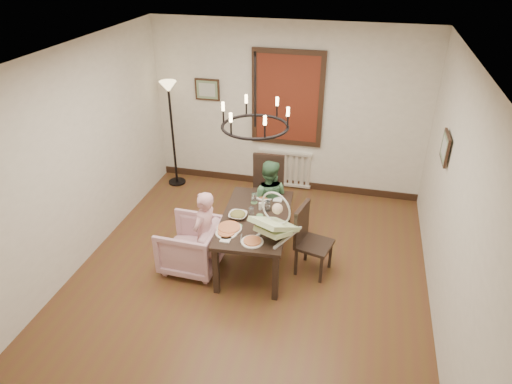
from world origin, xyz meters
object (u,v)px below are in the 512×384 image
at_px(chair_right, 315,241).
at_px(drinking_glass, 251,212).
at_px(armchair, 191,245).
at_px(baby_bouncer, 275,223).
at_px(floor_lamp, 173,136).
at_px(dining_table, 255,222).
at_px(elderly_woman, 205,241).
at_px(chair_far, 266,192).
at_px(seated_man, 268,206).

relative_size(chair_right, drinking_glass, 7.23).
distance_m(armchair, baby_bouncer, 1.26).
distance_m(chair_right, floor_lamp, 3.31).
bearing_deg(drinking_glass, chair_right, -1.21).
bearing_deg(baby_bouncer, floor_lamp, 159.99).
height_order(baby_bouncer, floor_lamp, floor_lamp).
bearing_deg(dining_table, floor_lamp, 131.52).
xyz_separation_m(dining_table, elderly_woman, (-0.56, -0.38, -0.13)).
distance_m(chair_right, armchair, 1.61).
height_order(dining_table, armchair, dining_table).
xyz_separation_m(baby_bouncer, drinking_glass, (-0.38, 0.36, -0.13)).
height_order(chair_far, floor_lamp, floor_lamp).
bearing_deg(chair_far, dining_table, -87.57).
height_order(dining_table, chair_far, chair_far).
relative_size(elderly_woman, floor_lamp, 0.55).
bearing_deg(armchair, elderly_woman, 75.79).
distance_m(dining_table, drinking_glass, 0.16).
height_order(drinking_glass, floor_lamp, floor_lamp).
bearing_deg(seated_man, armchair, 47.09).
bearing_deg(baby_bouncer, chair_right, 61.85).
height_order(chair_far, seated_man, chair_far).
bearing_deg(drinking_glass, armchair, -157.62).
relative_size(seated_man, baby_bouncer, 1.63).
relative_size(chair_far, baby_bouncer, 1.75).
relative_size(armchair, drinking_glass, 5.63).
relative_size(dining_table, armchair, 2.10).
xyz_separation_m(drinking_glass, floor_lamp, (-1.85, 1.87, 0.13)).
bearing_deg(armchair, chair_far, 152.65).
bearing_deg(baby_bouncer, elderly_woman, -154.45).
distance_m(chair_far, seated_man, 0.34).
bearing_deg(dining_table, drinking_glass, -177.05).
bearing_deg(armchair, drinking_glass, 114.33).
distance_m(chair_far, chair_right, 1.31).
distance_m(elderly_woman, seated_man, 1.19).
relative_size(seated_man, drinking_glass, 7.55).
bearing_deg(floor_lamp, chair_right, -35.01).
height_order(elderly_woman, seated_man, seated_man).
xyz_separation_m(dining_table, armchair, (-0.79, -0.31, -0.28)).
relative_size(elderly_woman, drinking_glass, 7.48).
xyz_separation_m(chair_right, armchair, (-1.58, -0.29, -0.14)).
xyz_separation_m(dining_table, floor_lamp, (-1.90, 1.86, 0.28)).
height_order(elderly_woman, floor_lamp, floor_lamp).
distance_m(chair_right, baby_bouncer, 0.72).
relative_size(baby_bouncer, floor_lamp, 0.34).
xyz_separation_m(chair_far, drinking_glass, (0.02, -0.97, 0.24)).
xyz_separation_m(elderly_woman, floor_lamp, (-1.34, 2.24, 0.40)).
bearing_deg(seated_man, chair_far, -73.81).
xyz_separation_m(chair_right, elderly_woman, (-1.35, -0.35, 0.02)).
bearing_deg(seated_man, elderly_woman, 57.61).
distance_m(drinking_glass, floor_lamp, 2.63).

